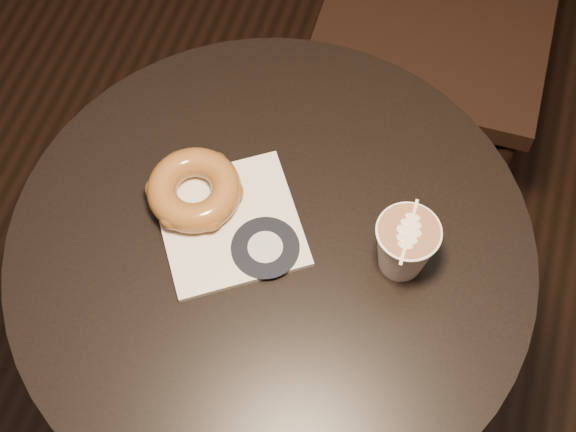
{
  "coord_description": "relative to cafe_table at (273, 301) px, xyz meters",
  "views": [
    {
      "loc": [
        0.16,
        -0.43,
        1.7
      ],
      "look_at": [
        0.01,
        0.03,
        0.79
      ],
      "focal_mm": 50.0,
      "sensor_mm": 36.0,
      "label": 1
    }
  ],
  "objects": [
    {
      "name": "doughnut",
      "position": [
        -0.12,
        0.04,
        0.23
      ],
      "size": [
        0.13,
        0.13,
        0.04
      ],
      "primitive_type": "torus",
      "color": "brown",
      "rests_on": "pastry_bag"
    },
    {
      "name": "latte_cup",
      "position": [
        0.17,
        0.03,
        0.24
      ],
      "size": [
        0.08,
        0.08,
        0.09
      ],
      "primitive_type": null,
      "color": "white",
      "rests_on": "cafe_table"
    },
    {
      "name": "pastry_bag",
      "position": [
        -0.06,
        0.01,
        0.2
      ],
      "size": [
        0.25,
        0.25,
        0.01
      ],
      "primitive_type": "cube",
      "rotation": [
        0.0,
        0.0,
        0.58
      ],
      "color": "silver",
      "rests_on": "cafe_table"
    },
    {
      "name": "cafe_table",
      "position": [
        0.0,
        0.0,
        0.0
      ],
      "size": [
        0.7,
        0.7,
        0.75
      ],
      "color": "black",
      "rests_on": "ground"
    }
  ]
}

